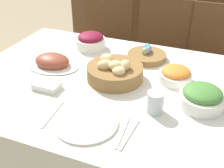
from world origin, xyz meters
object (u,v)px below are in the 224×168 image
object	(u,v)px
chair_far_center	(160,54)
dinner_plate	(86,122)
chair_far_right	(213,62)
sideboard	(150,27)
chair_far_left	(104,44)
beet_salad_bowl	(91,41)
ham_platter	(52,62)
fork	(53,114)
knife	(123,132)
egg_basket	(147,55)
drinking_cup	(155,102)
carrot_bowl	(176,75)
bread_basket	(115,71)
green_salad_bowl	(202,97)
butter_dish	(47,86)
spoon	(130,134)

from	to	relation	value
chair_far_center	dinner_plate	xyz separation A→B (m)	(-0.04, -1.24, 0.23)
chair_far_right	sideboard	distance (m)	0.98
chair_far_left	beet_salad_bowl	world-z (taller)	chair_far_left
chair_far_right	ham_platter	xyz separation A→B (m)	(-0.84, -0.86, 0.25)
ham_platter	fork	distance (m)	0.45
knife	egg_basket	bearing A→B (deg)	93.72
chair_far_right	drinking_cup	size ratio (longest dim) A/B	9.52
drinking_cup	dinner_plate	bearing A→B (deg)	-142.75
ham_platter	carrot_bowl	xyz separation A→B (m)	(0.67, 0.09, 0.01)
bread_basket	carrot_bowl	bearing A→B (deg)	18.47
beet_salad_bowl	ham_platter	bearing A→B (deg)	-107.80
dinner_plate	knife	xyz separation A→B (m)	(0.16, 0.00, -0.00)
green_salad_bowl	carrot_bowl	bearing A→B (deg)	129.87
egg_basket	butter_dish	size ratio (longest dim) A/B	1.74
knife	green_salad_bowl	bearing A→B (deg)	44.71
sideboard	egg_basket	distance (m)	1.36
chair_far_right	dinner_plate	world-z (taller)	chair_far_right
chair_far_left	butter_dish	distance (m)	1.11
ham_platter	fork	bearing A→B (deg)	-58.29
egg_basket	chair_far_center	bearing A→B (deg)	93.12
chair_far_right	green_salad_bowl	bearing A→B (deg)	-91.61
egg_basket	drinking_cup	bearing A→B (deg)	-70.66
carrot_bowl	dinner_plate	bearing A→B (deg)	-120.12
sideboard	green_salad_bowl	distance (m)	1.81
spoon	drinking_cup	xyz separation A→B (m)	(0.05, 0.18, 0.04)
chair_far_left	sideboard	world-z (taller)	chair_far_left
fork	green_salad_bowl	bearing A→B (deg)	23.30
fork	ham_platter	bearing A→B (deg)	117.88
sideboard	drinking_cup	xyz separation A→B (m)	(0.47, -1.77, 0.33)
bread_basket	spoon	distance (m)	0.43
chair_far_center	carrot_bowl	distance (m)	0.85
sideboard	fork	world-z (taller)	sideboard
chair_far_left	spoon	bearing A→B (deg)	-67.12
ham_platter	carrot_bowl	distance (m)	0.67
ham_platter	drinking_cup	world-z (taller)	drinking_cup
drinking_cup	bread_basket	bearing A→B (deg)	143.48
carrot_bowl	butter_dish	size ratio (longest dim) A/B	1.33
ham_platter	drinking_cup	xyz separation A→B (m)	(0.63, -0.20, 0.02)
chair_far_right	knife	xyz separation A→B (m)	(-0.28, -1.24, 0.23)
butter_dish	drinking_cup	bearing A→B (deg)	1.56
egg_basket	drinking_cup	world-z (taller)	drinking_cup
drinking_cup	beet_salad_bowl	bearing A→B (deg)	137.20
green_salad_bowl	drinking_cup	distance (m)	0.21
egg_basket	ham_platter	bearing A→B (deg)	-148.80
dinner_plate	knife	bearing A→B (deg)	0.00
green_salad_bowl	egg_basket	bearing A→B (deg)	133.52
fork	dinner_plate	bearing A→B (deg)	-3.82
bread_basket	butter_dish	world-z (taller)	bread_basket
carrot_bowl	ham_platter	bearing A→B (deg)	-172.43
dinner_plate	chair_far_left	bearing A→B (deg)	109.90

